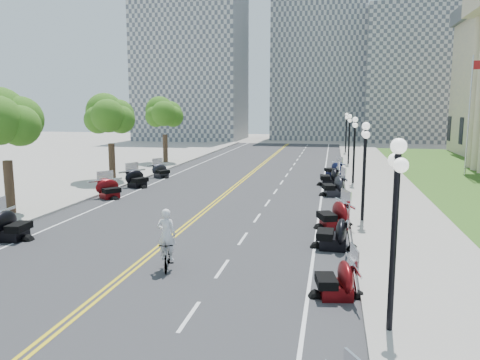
# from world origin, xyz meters

# --- Properties ---
(ground) EXTENTS (160.00, 160.00, 0.00)m
(ground) POSITION_xyz_m (0.00, 0.00, 0.00)
(ground) COLOR gray
(road) EXTENTS (16.00, 90.00, 0.01)m
(road) POSITION_xyz_m (0.00, 10.00, 0.00)
(road) COLOR #333335
(road) RESTS_ON ground
(centerline_yellow_a) EXTENTS (0.12, 90.00, 0.00)m
(centerline_yellow_a) POSITION_xyz_m (-0.12, 10.00, 0.01)
(centerline_yellow_a) COLOR yellow
(centerline_yellow_a) RESTS_ON road
(centerline_yellow_b) EXTENTS (0.12, 90.00, 0.00)m
(centerline_yellow_b) POSITION_xyz_m (0.12, 10.00, 0.01)
(centerline_yellow_b) COLOR yellow
(centerline_yellow_b) RESTS_ON road
(edge_line_north) EXTENTS (0.12, 90.00, 0.00)m
(edge_line_north) POSITION_xyz_m (6.40, 10.00, 0.01)
(edge_line_north) COLOR white
(edge_line_north) RESTS_ON road
(edge_line_south) EXTENTS (0.12, 90.00, 0.00)m
(edge_line_south) POSITION_xyz_m (-6.40, 10.00, 0.01)
(edge_line_south) COLOR white
(edge_line_south) RESTS_ON road
(lane_dash_4) EXTENTS (0.12, 2.00, 0.00)m
(lane_dash_4) POSITION_xyz_m (3.20, -8.00, 0.01)
(lane_dash_4) COLOR white
(lane_dash_4) RESTS_ON road
(lane_dash_5) EXTENTS (0.12, 2.00, 0.00)m
(lane_dash_5) POSITION_xyz_m (3.20, -4.00, 0.01)
(lane_dash_5) COLOR white
(lane_dash_5) RESTS_ON road
(lane_dash_6) EXTENTS (0.12, 2.00, 0.00)m
(lane_dash_6) POSITION_xyz_m (3.20, 0.00, 0.01)
(lane_dash_6) COLOR white
(lane_dash_6) RESTS_ON road
(lane_dash_7) EXTENTS (0.12, 2.00, 0.00)m
(lane_dash_7) POSITION_xyz_m (3.20, 4.00, 0.01)
(lane_dash_7) COLOR white
(lane_dash_7) RESTS_ON road
(lane_dash_8) EXTENTS (0.12, 2.00, 0.00)m
(lane_dash_8) POSITION_xyz_m (3.20, 8.00, 0.01)
(lane_dash_8) COLOR white
(lane_dash_8) RESTS_ON road
(lane_dash_9) EXTENTS (0.12, 2.00, 0.00)m
(lane_dash_9) POSITION_xyz_m (3.20, 12.00, 0.01)
(lane_dash_9) COLOR white
(lane_dash_9) RESTS_ON road
(lane_dash_10) EXTENTS (0.12, 2.00, 0.00)m
(lane_dash_10) POSITION_xyz_m (3.20, 16.00, 0.01)
(lane_dash_10) COLOR white
(lane_dash_10) RESTS_ON road
(lane_dash_11) EXTENTS (0.12, 2.00, 0.00)m
(lane_dash_11) POSITION_xyz_m (3.20, 20.00, 0.01)
(lane_dash_11) COLOR white
(lane_dash_11) RESTS_ON road
(lane_dash_12) EXTENTS (0.12, 2.00, 0.00)m
(lane_dash_12) POSITION_xyz_m (3.20, 24.00, 0.01)
(lane_dash_12) COLOR white
(lane_dash_12) RESTS_ON road
(lane_dash_13) EXTENTS (0.12, 2.00, 0.00)m
(lane_dash_13) POSITION_xyz_m (3.20, 28.00, 0.01)
(lane_dash_13) COLOR white
(lane_dash_13) RESTS_ON road
(lane_dash_14) EXTENTS (0.12, 2.00, 0.00)m
(lane_dash_14) POSITION_xyz_m (3.20, 32.00, 0.01)
(lane_dash_14) COLOR white
(lane_dash_14) RESTS_ON road
(lane_dash_15) EXTENTS (0.12, 2.00, 0.00)m
(lane_dash_15) POSITION_xyz_m (3.20, 36.00, 0.01)
(lane_dash_15) COLOR white
(lane_dash_15) RESTS_ON road
(lane_dash_16) EXTENTS (0.12, 2.00, 0.00)m
(lane_dash_16) POSITION_xyz_m (3.20, 40.00, 0.01)
(lane_dash_16) COLOR white
(lane_dash_16) RESTS_ON road
(lane_dash_17) EXTENTS (0.12, 2.00, 0.00)m
(lane_dash_17) POSITION_xyz_m (3.20, 44.00, 0.01)
(lane_dash_17) COLOR white
(lane_dash_17) RESTS_ON road
(lane_dash_18) EXTENTS (0.12, 2.00, 0.00)m
(lane_dash_18) POSITION_xyz_m (3.20, 48.00, 0.01)
(lane_dash_18) COLOR white
(lane_dash_18) RESTS_ON road
(lane_dash_19) EXTENTS (0.12, 2.00, 0.00)m
(lane_dash_19) POSITION_xyz_m (3.20, 52.00, 0.01)
(lane_dash_19) COLOR white
(lane_dash_19) RESTS_ON road
(sidewalk_north) EXTENTS (5.00, 90.00, 0.15)m
(sidewalk_north) POSITION_xyz_m (10.50, 10.00, 0.07)
(sidewalk_north) COLOR #9E9991
(sidewalk_north) RESTS_ON ground
(sidewalk_south) EXTENTS (5.00, 90.00, 0.15)m
(sidewalk_south) POSITION_xyz_m (-10.50, 10.00, 0.07)
(sidewalk_south) COLOR #9E9991
(sidewalk_south) RESTS_ON ground
(lawn) EXTENTS (9.00, 60.00, 0.10)m
(lawn) POSITION_xyz_m (17.50, 18.00, 0.05)
(lawn) COLOR #356023
(lawn) RESTS_ON ground
(distant_block_a) EXTENTS (18.00, 14.00, 26.00)m
(distant_block_a) POSITION_xyz_m (-18.00, 62.00, 13.00)
(distant_block_a) COLOR gray
(distant_block_a) RESTS_ON ground
(distant_block_b) EXTENTS (16.00, 12.00, 30.00)m
(distant_block_b) POSITION_xyz_m (4.00, 68.00, 15.00)
(distant_block_b) COLOR gray
(distant_block_b) RESTS_ON ground
(distant_block_c) EXTENTS (20.00, 14.00, 22.00)m
(distant_block_c) POSITION_xyz_m (22.00, 65.00, 11.00)
(distant_block_c) COLOR gray
(distant_block_c) RESTS_ON ground
(street_lamp_1) EXTENTS (0.50, 1.20, 4.90)m
(street_lamp_1) POSITION_xyz_m (8.60, -8.00, 2.60)
(street_lamp_1) COLOR black
(street_lamp_1) RESTS_ON sidewalk_north
(street_lamp_2) EXTENTS (0.50, 1.20, 4.90)m
(street_lamp_2) POSITION_xyz_m (8.60, 4.00, 2.60)
(street_lamp_2) COLOR black
(street_lamp_2) RESTS_ON sidewalk_north
(street_lamp_3) EXTENTS (0.50, 1.20, 4.90)m
(street_lamp_3) POSITION_xyz_m (8.60, 16.00, 2.60)
(street_lamp_3) COLOR black
(street_lamp_3) RESTS_ON sidewalk_north
(street_lamp_4) EXTENTS (0.50, 1.20, 4.90)m
(street_lamp_4) POSITION_xyz_m (8.60, 28.00, 2.60)
(street_lamp_4) COLOR black
(street_lamp_4) RESTS_ON sidewalk_north
(street_lamp_5) EXTENTS (0.50, 1.20, 4.90)m
(street_lamp_5) POSITION_xyz_m (8.60, 40.00, 2.60)
(street_lamp_5) COLOR black
(street_lamp_5) RESTS_ON sidewalk_north
(flagpole) EXTENTS (1.10, 0.20, 10.00)m
(flagpole) POSITION_xyz_m (18.00, 22.00, 5.00)
(flagpole) COLOR silver
(flagpole) RESTS_ON ground
(tree_2) EXTENTS (4.80, 4.80, 9.20)m
(tree_2) POSITION_xyz_m (-10.00, 2.00, 4.75)
(tree_2) COLOR #235619
(tree_2) RESTS_ON sidewalk_south
(tree_3) EXTENTS (4.80, 4.80, 9.20)m
(tree_3) POSITION_xyz_m (-10.00, 14.00, 4.75)
(tree_3) COLOR #235619
(tree_3) RESTS_ON sidewalk_south
(tree_4) EXTENTS (4.80, 4.80, 9.20)m
(tree_4) POSITION_xyz_m (-10.00, 26.00, 4.75)
(tree_4) COLOR #235619
(tree_4) RESTS_ON sidewalk_south
(motorcycle_n_4) EXTENTS (2.17, 2.17, 1.32)m
(motorcycle_n_4) POSITION_xyz_m (7.25, -5.81, 0.66)
(motorcycle_n_4) COLOR #590A0C
(motorcycle_n_4) RESTS_ON road
(motorcycle_n_5) EXTENTS (2.22, 2.22, 1.48)m
(motorcycle_n_5) POSITION_xyz_m (7.16, -0.70, 0.74)
(motorcycle_n_5) COLOR black
(motorcycle_n_5) RESTS_ON road
(motorcycle_n_6) EXTENTS (2.77, 2.77, 1.51)m
(motorcycle_n_6) POSITION_xyz_m (7.16, 2.71, 0.75)
(motorcycle_n_6) COLOR #590A0C
(motorcycle_n_6) RESTS_ON road
(motorcycle_n_8) EXTENTS (2.58, 2.58, 1.52)m
(motorcycle_n_8) POSITION_xyz_m (7.17, 11.19, 0.76)
(motorcycle_n_8) COLOR black
(motorcycle_n_8) RESTS_ON road
(motorcycle_n_9) EXTENTS (2.35, 2.35, 1.53)m
(motorcycle_n_9) POSITION_xyz_m (6.88, 15.30, 0.76)
(motorcycle_n_9) COLOR black
(motorcycle_n_9) RESTS_ON road
(motorcycle_n_10) EXTENTS (2.61, 2.61, 1.34)m
(motorcycle_n_10) POSITION_xyz_m (7.14, 20.26, 0.67)
(motorcycle_n_10) COLOR black
(motorcycle_n_10) RESTS_ON road
(motorcycle_s_5) EXTENTS (2.31, 2.31, 1.51)m
(motorcycle_s_5) POSITION_xyz_m (-6.80, -2.17, 0.76)
(motorcycle_s_5) COLOR black
(motorcycle_s_5) RESTS_ON road
(motorcycle_s_7) EXTENTS (2.81, 2.81, 1.40)m
(motorcycle_s_7) POSITION_xyz_m (-7.00, 7.50, 0.70)
(motorcycle_s_7) COLOR #590A0C
(motorcycle_s_7) RESTS_ON road
(motorcycle_s_8) EXTENTS (2.79, 2.79, 1.44)m
(motorcycle_s_8) POSITION_xyz_m (-6.95, 11.75, 0.72)
(motorcycle_s_8) COLOR black
(motorcycle_s_8) RESTS_ON road
(motorcycle_s_9) EXTENTS (2.55, 2.55, 1.28)m
(motorcycle_s_9) POSITION_xyz_m (-6.92, 16.59, 0.64)
(motorcycle_s_9) COLOR black
(motorcycle_s_9) RESTS_ON road
(bicycle) EXTENTS (0.96, 1.86, 1.08)m
(bicycle) POSITION_xyz_m (1.25, -4.42, 0.54)
(bicycle) COLOR #A51414
(bicycle) RESTS_ON road
(cyclist_rider) EXTENTS (0.69, 0.46, 1.91)m
(cyclist_rider) POSITION_xyz_m (1.25, -4.42, 2.03)
(cyclist_rider) COLOR silver
(cyclist_rider) RESTS_ON bicycle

